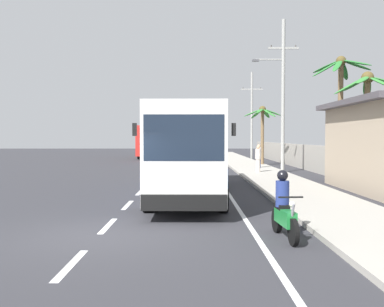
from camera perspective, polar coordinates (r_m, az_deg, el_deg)
name	(u,v)px	position (r m, az deg, el deg)	size (l,w,h in m)	color
ground_plane	(99,236)	(10.80, -12.22, -10.59)	(160.00, 160.00, 0.00)	#303035
sidewalk_kerb	(288,186)	(20.92, 12.63, -4.21)	(3.20, 90.00, 0.14)	#A8A399
lane_markings	(193,178)	(24.80, 0.14, -3.32)	(3.95, 71.00, 0.01)	white
boundary_wall	(340,163)	(25.72, 18.98, -1.20)	(0.24, 60.00, 1.83)	#9E998E
coach_bus_foreground	(188,148)	(17.86, -0.48, 0.73)	(2.88, 12.36, 3.70)	silver
coach_bus_far_lane	(155,140)	(49.68, -4.90, 1.75)	(3.41, 10.84, 3.89)	red
motorcycle_beside_bus	(284,211)	(10.42, 12.13, -7.40)	(0.56, 1.96, 1.60)	black
pedestrian_midwalk	(259,155)	(32.10, 8.90, -0.25)	(0.36, 0.36, 1.71)	navy
pedestrian_far_walk	(258,158)	(28.02, 8.79, -0.62)	(0.36, 0.36, 1.69)	beige
utility_pole_mid	(282,92)	(29.75, 11.90, 7.94)	(3.10, 0.24, 10.25)	#9E9E99
utility_pole_far	(252,114)	(47.65, 7.97, 5.21)	(2.39, 0.24, 9.48)	#9E9E99
palm_nearest	(341,91)	(26.11, 19.15, 7.84)	(3.57, 3.15, 6.99)	brown
palm_second	(367,100)	(21.29, 22.22, 6.61)	(3.14, 2.95, 5.37)	brown
palm_third	(263,121)	(36.12, 9.38, 4.29)	(3.18, 2.98, 4.97)	brown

